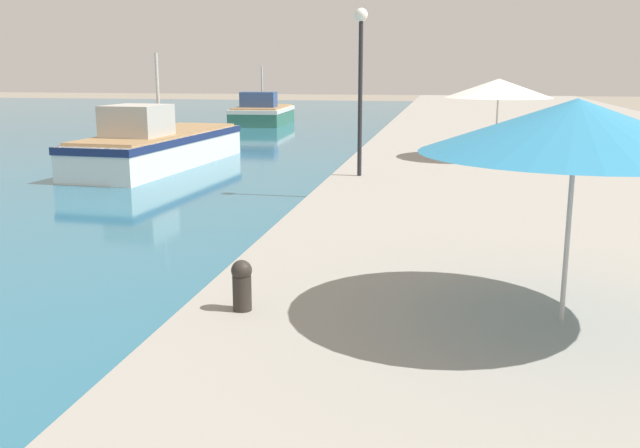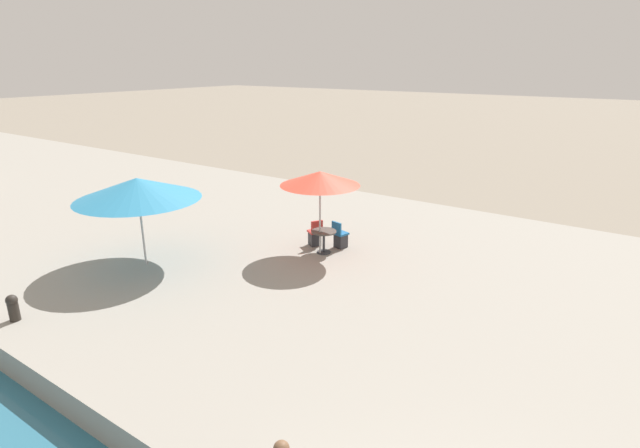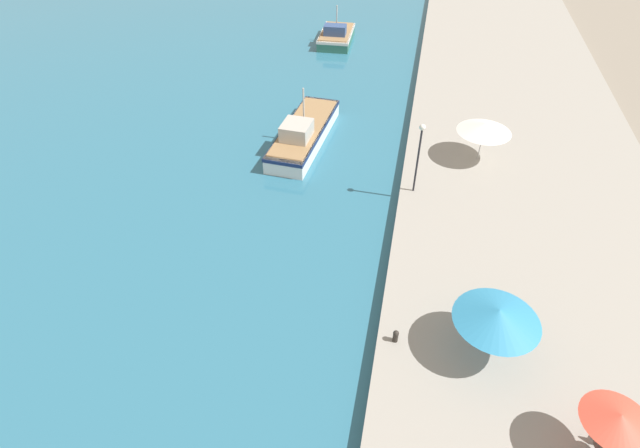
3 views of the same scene
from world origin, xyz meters
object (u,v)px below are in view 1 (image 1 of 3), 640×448
Objects in this scene: fishing_boat_mid at (262,113)px; cafe_umbrella_white at (576,126)px; mooring_bollard at (242,284)px; lamppost at (361,64)px; cafe_umbrella_striped at (499,88)px; fishing_boat_near at (158,145)px.

fishing_boat_mid is 39.28m from cafe_umbrella_white.
cafe_umbrella_white is (13.53, -36.81, 2.29)m from fishing_boat_mid.
lamppost is (0.02, 11.56, 2.74)m from mooring_bollard.
cafe_umbrella_white is at bearing -72.23° from fishing_boat_mid.
cafe_umbrella_striped is 5.36× the size of mooring_bollard.
fishing_boat_near is 2.80× the size of cafe_umbrella_striped.
mooring_bollard is 11.88m from lamppost.
lamppost reaches higher than fishing_boat_near.
fishing_boat_mid is at bearing 104.51° from mooring_bollard.
cafe_umbrella_striped is 16.81m from mooring_bollard.
fishing_boat_mid is at bearing 97.95° from fishing_boat_near.
cafe_umbrella_striped reaches higher than mooring_bollard.
mooring_bollard is at bearing -59.97° from fishing_boat_near.
cafe_umbrella_striped is (0.09, 15.89, -0.03)m from cafe_umbrella_white.
fishing_boat_near is at bearing -88.45° from fishing_boat_mid.
fishing_boat_near is at bearing 147.56° from lamppost.
lamppost is at bearing -71.77° from fishing_boat_mid.
lamppost is (8.22, -5.23, 2.94)m from fishing_boat_near.
lamppost is (-3.99, -4.64, 0.77)m from cafe_umbrella_striped.
lamppost reaches higher than cafe_umbrella_white.
lamppost is at bearing -130.72° from cafe_umbrella_striped.
cafe_umbrella_striped is at bearing 49.28° from lamppost.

